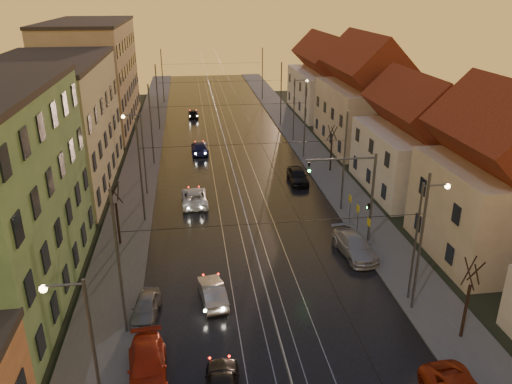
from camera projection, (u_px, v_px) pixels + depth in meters
name	position (u px, v px, depth m)	size (l,w,h in m)	color
road	(230.00, 158.00, 58.19)	(16.00, 120.00, 0.04)	black
sidewalk_left	(142.00, 161.00, 56.92)	(4.00, 120.00, 0.15)	#4C4C4C
sidewalk_right	(313.00, 154.00, 59.42)	(4.00, 120.00, 0.15)	#4C4C4C
tram_rail_0	(211.00, 159.00, 57.90)	(0.06, 120.00, 0.03)	gray
tram_rail_1	(223.00, 158.00, 58.08)	(0.06, 120.00, 0.03)	gray
tram_rail_2	(236.00, 158.00, 58.27)	(0.06, 120.00, 0.03)	gray
tram_rail_3	(248.00, 157.00, 58.45)	(0.06, 120.00, 0.03)	gray
apartment_left_2	(54.00, 127.00, 48.24)	(10.00, 20.00, 12.00)	beige
apartment_left_3	(93.00, 76.00, 69.87)	(10.00, 24.00, 14.00)	tan
house_right_1	(497.00, 185.00, 35.34)	(8.67, 10.20, 10.80)	#B3A78A
house_right_2	(417.00, 144.00, 47.56)	(9.18, 12.24, 9.20)	beige
house_right_3	(365.00, 100.00, 60.88)	(9.18, 14.28, 11.50)	#B3A78A
house_right_4	(326.00, 81.00, 77.67)	(9.18, 16.32, 10.00)	beige
catenary_pole_l_1	(119.00, 265.00, 26.99)	(0.16, 0.16, 9.00)	#595B60
catenary_pole_r_1	(420.00, 245.00, 29.14)	(0.16, 0.16, 9.00)	#595B60
catenary_pole_l_2	(141.00, 172.00, 40.75)	(0.16, 0.16, 9.00)	#595B60
catenary_pole_r_2	(344.00, 163.00, 42.90)	(0.16, 0.16, 9.00)	#595B60
catenary_pole_l_3	(151.00, 125.00, 54.50)	(0.16, 0.16, 9.00)	#595B60
catenary_pole_r_3	(305.00, 120.00, 56.65)	(0.16, 0.16, 9.00)	#595B60
catenary_pole_l_4	(158.00, 98.00, 68.26)	(0.16, 0.16, 9.00)	#595B60
catenary_pole_r_4	(281.00, 94.00, 70.41)	(0.16, 0.16, 9.00)	#595B60
catenary_pole_l_5	(162.00, 76.00, 84.76)	(0.16, 0.16, 9.00)	#595B60
catenary_pole_r_5	(262.00, 74.00, 86.91)	(0.16, 0.16, 9.00)	#595B60
street_lamp_0	(85.00, 345.00, 20.37)	(1.75, 0.32, 8.00)	#595B60
street_lamp_1	(422.00, 231.00, 29.98)	(1.75, 0.32, 8.00)	#595B60
street_lamp_2	(140.00, 146.00, 46.04)	(1.75, 0.32, 8.00)	#595B60
street_lamp_3	(296.00, 104.00, 62.99)	(1.75, 0.32, 8.00)	#595B60
traffic_light_mast	(360.00, 187.00, 37.28)	(5.30, 0.32, 7.20)	#595B60
bare_tree_0	(117.00, 216.00, 37.64)	(1.09, 1.09, 5.11)	black
bare_tree_1	(467.00, 301.00, 27.36)	(1.09, 1.09, 5.11)	black
bare_tree_2	(331.00, 150.00, 53.06)	(1.09, 1.09, 5.11)	black
driving_car_1	(212.00, 292.00, 31.42)	(1.40, 4.02, 1.33)	#9B9BA0
driving_car_2	(194.00, 197.00, 45.62)	(2.26, 4.91, 1.36)	silver
driving_car_3	(200.00, 147.00, 59.85)	(1.97, 4.83, 1.40)	#191C4C
driving_car_4	(193.00, 114.00, 76.28)	(1.49, 3.71, 1.26)	black
parked_left_2	(147.00, 366.00, 25.19)	(1.94, 4.77, 1.39)	#AE2811
parked_left_3	(146.00, 307.00, 30.01)	(1.46, 3.63, 1.24)	gray
parked_right_1	(355.00, 246.00, 36.89)	(2.09, 5.14, 1.49)	#A9A9AF
parked_right_2	(298.00, 176.00, 50.66)	(1.76, 4.37, 1.49)	black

